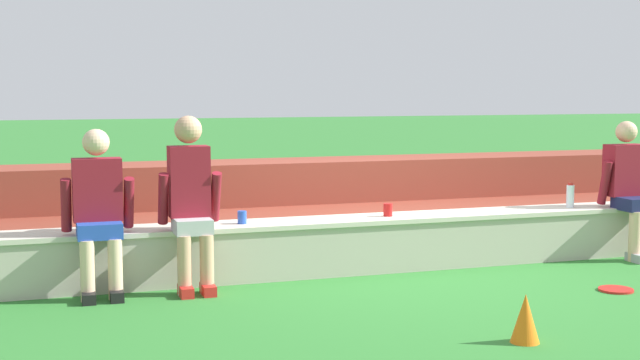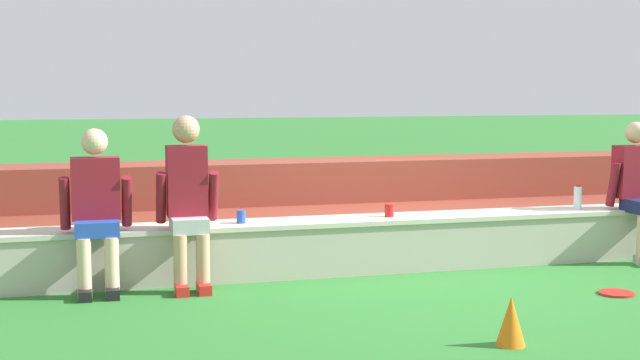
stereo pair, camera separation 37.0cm
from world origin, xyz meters
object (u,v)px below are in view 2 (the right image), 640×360
person_left_of_center (188,197)px  sports_cone (511,321)px  person_far_left (96,206)px  plastic_cup_middle (389,210)px  water_bottle_mid_right (578,198)px  frisbee (616,293)px  plastic_cup_right_end (241,217)px  person_center (640,187)px

person_left_of_center → sports_cone: (1.76, -2.12, -0.58)m
person_far_left → plastic_cup_middle: 2.53m
water_bottle_mid_right → plastic_cup_middle: water_bottle_mid_right is taller
frisbee → person_left_of_center: bearing=160.8°
plastic_cup_right_end → person_left_of_center: bearing=-153.3°
person_left_of_center → water_bottle_mid_right: person_left_of_center is taller
person_far_left → person_left_of_center: person_left_of_center is taller
person_center → sports_cone: (-2.46, -2.16, -0.53)m
person_far_left → person_left_of_center: size_ratio=0.93×
frisbee → sports_cone: size_ratio=0.87×
person_far_left → person_left_of_center: 0.71m
person_left_of_center → plastic_cup_middle: bearing=7.9°
person_center → plastic_cup_right_end: size_ratio=11.94×
person_far_left → sports_cone: (2.47, -2.14, -0.53)m
person_far_left → sports_cone: bearing=-40.8°
plastic_cup_middle → sports_cone: (-0.05, -2.37, -0.37)m
person_far_left → person_center: 4.93m
plastic_cup_middle → frisbee: plastic_cup_middle is taller
plastic_cup_right_end → sports_cone: bearing=-61.3°
person_left_of_center → sports_cone: person_left_of_center is taller
person_center → sports_cone: person_center is taller
frisbee → person_far_left: bearing=163.9°
person_center → frisbee: bearing=-131.2°
person_left_of_center → frisbee: size_ratio=5.08×
plastic_cup_right_end → frisbee: size_ratio=0.40×
person_far_left → frisbee: size_ratio=4.72×
person_left_of_center → person_center: 4.21m
person_far_left → person_left_of_center: (0.71, -0.02, 0.05)m
plastic_cup_right_end → plastic_cup_middle: (1.33, 0.01, 0.00)m
person_center → frisbee: (-1.01, -1.16, -0.68)m
frisbee → sports_cone: 1.77m
person_left_of_center → plastic_cup_right_end: (0.47, 0.24, -0.21)m
person_far_left → frisbee: (3.92, -1.13, -0.68)m
person_center → sports_cone: 3.31m
person_left_of_center → person_center: bearing=0.6°
frisbee → sports_cone: sports_cone is taller
plastic_cup_middle → sports_cone: plastic_cup_middle is taller
person_far_left → plastic_cup_right_end: (1.18, 0.22, -0.16)m
person_left_of_center → plastic_cup_right_end: size_ratio=12.81×
sports_cone → person_left_of_center: bearing=129.7°
person_left_of_center → water_bottle_mid_right: size_ratio=5.86×
person_far_left → plastic_cup_right_end: person_far_left is taller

